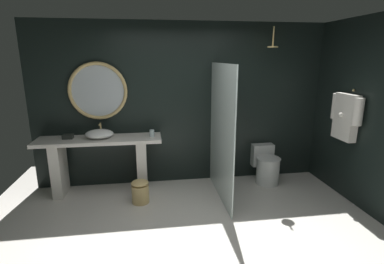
{
  "coord_description": "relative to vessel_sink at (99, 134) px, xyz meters",
  "views": [
    {
      "loc": [
        -0.57,
        -2.82,
        2.06
      ],
      "look_at": [
        -0.03,
        0.86,
        1.1
      ],
      "focal_mm": 27.37,
      "sensor_mm": 36.0,
      "label": 1
    }
  ],
  "objects": [
    {
      "name": "ground_plane",
      "position": [
        1.33,
        -1.57,
        -0.94
      ],
      "size": [
        5.76,
        5.76,
        0.0
      ],
      "primitive_type": "plane",
      "color": "silver"
    },
    {
      "name": "vanity_counter",
      "position": [
        -0.01,
        0.0,
        -0.39
      ],
      "size": [
        1.85,
        0.5,
        0.87
      ],
      "color": "silver",
      "rests_on": "ground_plane"
    },
    {
      "name": "tumbler_cup",
      "position": [
        0.78,
        -0.01,
        -0.01
      ],
      "size": [
        0.07,
        0.07,
        0.11
      ],
      "primitive_type": "cylinder",
      "color": "silver",
      "rests_on": "vanity_counter"
    },
    {
      "name": "waste_bin",
      "position": [
        0.58,
        -0.44,
        -0.77
      ],
      "size": [
        0.25,
        0.25,
        0.34
      ],
      "color": "tan",
      "rests_on": "ground_plane"
    },
    {
      "name": "vessel_sink",
      "position": [
        0.0,
        0.0,
        0.0
      ],
      "size": [
        0.41,
        0.34,
        0.2
      ],
      "color": "white",
      "rests_on": "vanity_counter"
    },
    {
      "name": "tissue_box",
      "position": [
        -0.47,
        0.05,
        -0.04
      ],
      "size": [
        0.15,
        0.12,
        0.06
      ],
      "primitive_type": "cube",
      "color": "#282D28",
      "rests_on": "vanity_counter"
    },
    {
      "name": "toilet",
      "position": [
        2.67,
        0.01,
        -0.66
      ],
      "size": [
        0.39,
        0.59,
        0.6
      ],
      "color": "white",
      "rests_on": "ground_plane"
    },
    {
      "name": "hanging_bathrobe",
      "position": [
        3.54,
        -0.65,
        0.32
      ],
      "size": [
        0.2,
        0.6,
        0.73
      ],
      "color": "tan"
    },
    {
      "name": "round_wall_mirror",
      "position": [
        -0.01,
        0.24,
        0.61
      ],
      "size": [
        0.88,
        0.05,
        0.88
      ],
      "color": "tan"
    },
    {
      "name": "rain_shower_head",
      "position": [
        2.63,
        -0.04,
        1.3
      ],
      "size": [
        0.16,
        0.16,
        0.3
      ],
      "color": "tan"
    },
    {
      "name": "back_wall_panel",
      "position": [
        1.33,
        0.33,
        0.36
      ],
      "size": [
        4.8,
        0.1,
        2.6
      ],
      "primitive_type": "cube",
      "color": "black",
      "rests_on": "ground_plane"
    },
    {
      "name": "shower_glass_panel",
      "position": [
        1.77,
        -0.41,
        0.05
      ],
      "size": [
        0.02,
        1.37,
        1.98
      ],
      "primitive_type": "cube",
      "color": "silver",
      "rests_on": "ground_plane"
    },
    {
      "name": "side_wall_right",
      "position": [
        3.68,
        -0.81,
        0.36
      ],
      "size": [
        0.1,
        2.47,
        2.6
      ],
      "primitive_type": "cube",
      "color": "black",
      "rests_on": "ground_plane"
    }
  ]
}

